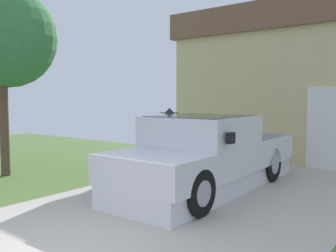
{
  "coord_description": "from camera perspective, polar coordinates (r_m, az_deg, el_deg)",
  "views": [
    {
      "loc": [
        3.73,
        -2.19,
        1.99
      ],
      "look_at": [
        -1.31,
        4.33,
        1.34
      ],
      "focal_mm": 39.04,
      "sensor_mm": 36.0,
      "label": 1
    }
  ],
  "objects": [
    {
      "name": "person_with_hat",
      "position": [
        8.96,
        0.23,
        -2.08
      ],
      "size": [
        0.53,
        0.46,
        1.73
      ],
      "rotation": [
        0.0,
        0.0,
        0.01
      ],
      "color": "black",
      "rests_on": "ground"
    },
    {
      "name": "handbag",
      "position": [
        9.03,
        -0.93,
        -7.42
      ],
      "size": [
        0.36,
        0.21,
        0.42
      ],
      "color": "tan",
      "rests_on": "ground"
    },
    {
      "name": "front_yard_tree",
      "position": [
        10.27,
        -24.08,
        12.89
      ],
      "size": [
        2.51,
        2.52,
        4.74
      ],
      "color": "brown",
      "rests_on": "ground"
    },
    {
      "name": "pickup_truck",
      "position": [
        7.79,
        5.27,
        -4.94
      ],
      "size": [
        2.1,
        5.3,
        1.6
      ],
      "rotation": [
        0.0,
        0.0,
        3.16
      ],
      "color": "silver",
      "rests_on": "ground"
    }
  ]
}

